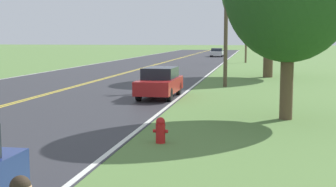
% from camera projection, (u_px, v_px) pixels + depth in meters
% --- Properties ---
extents(fire_hydrant, '(0.44, 0.28, 0.76)m').
position_uv_depth(fire_hydrant, '(160.00, 130.00, 13.55)').
color(fire_hydrant, red).
rests_on(fire_hydrant, ground).
extents(utility_pole_midground, '(1.80, 0.24, 7.37)m').
position_uv_depth(utility_pole_midground, '(226.00, 25.00, 28.72)').
color(utility_pole_midground, brown).
rests_on(utility_pole_midground, ground).
extents(utility_pole_far, '(1.80, 0.24, 7.02)m').
position_uv_depth(utility_pole_far, '(246.00, 33.00, 56.88)').
color(utility_pole_far, brown).
rests_on(utility_pole_far, ground).
extents(car_red_sedan_mid_near, '(1.76, 4.30, 1.55)m').
position_uv_depth(car_red_sedan_mid_near, '(160.00, 82.00, 23.83)').
color(car_red_sedan_mid_near, black).
rests_on(car_red_sedan_mid_near, ground).
extents(car_silver_sedan_mid_far, '(2.00, 4.83, 1.36)m').
position_uv_depth(car_silver_sedan_mid_far, '(217.00, 52.00, 75.83)').
color(car_silver_sedan_mid_far, black).
rests_on(car_silver_sedan_mid_far, ground).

